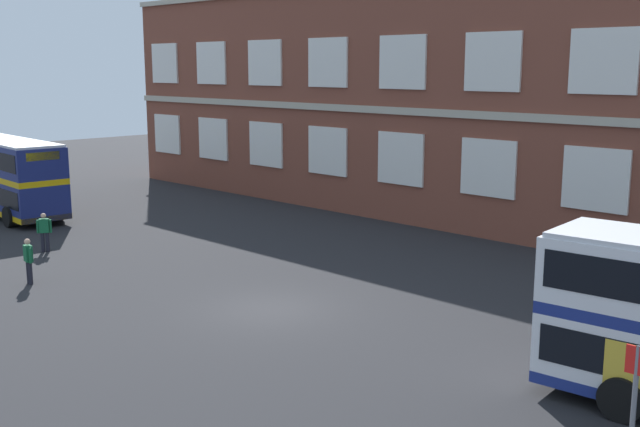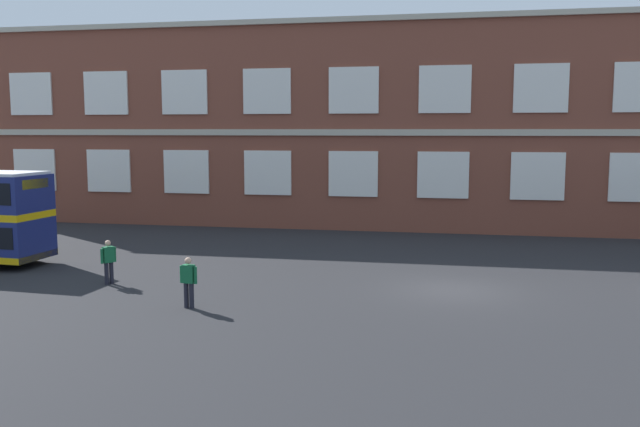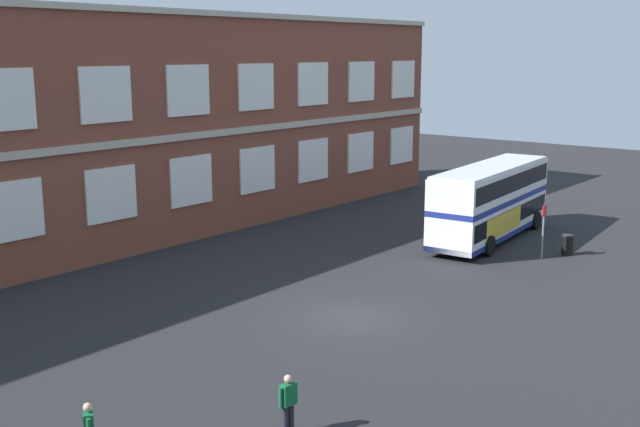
# 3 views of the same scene
# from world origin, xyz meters

# --- Properties ---
(ground_plane) EXTENTS (120.00, 120.00, 0.00)m
(ground_plane) POSITION_xyz_m (0.00, 2.00, 0.00)
(ground_plane) COLOR #232326
(brick_terminal_building) EXTENTS (56.17, 8.19, 12.19)m
(brick_terminal_building) POSITION_xyz_m (-0.71, 17.98, 5.95)
(brick_terminal_building) COLOR brown
(brick_terminal_building) RESTS_ON ground
(double_decker_near) EXTENTS (11.14, 3.37, 4.07)m
(double_decker_near) POSITION_xyz_m (-22.84, 1.08, 2.15)
(double_decker_near) COLOR navy
(double_decker_near) RESTS_ON ground
(waiting_passenger) EXTENTS (0.44, 0.58, 1.70)m
(waiting_passenger) POSITION_xyz_m (-12.89, -1.54, 0.93)
(waiting_passenger) COLOR black
(waiting_passenger) RESTS_ON ground
(second_passenger) EXTENTS (0.64, 0.30, 1.70)m
(second_passenger) POSITION_xyz_m (-8.57, -4.25, 0.93)
(second_passenger) COLOR black
(second_passenger) RESTS_ON ground
(bus_stand_flag) EXTENTS (0.44, 0.10, 2.70)m
(bus_stand_flag) POSITION_xyz_m (12.88, -2.16, 1.64)
(bus_stand_flag) COLOR slate
(bus_stand_flag) RESTS_ON ground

